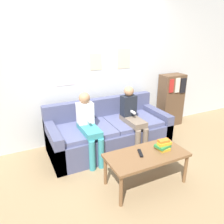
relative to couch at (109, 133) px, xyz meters
The scene contains 9 objects.
ground_plane 0.61m from the couch, 90.00° to the right, with size 10.00×10.00×0.00m, color #937A56.
wall_back 1.16m from the couch, 90.00° to the left, with size 8.00×0.06×2.60m.
couch is the anchor object (origin of this frame).
coffee_table 1.08m from the couch, 88.45° to the right, with size 1.04×0.51×0.44m.
person_left 0.57m from the couch, 153.89° to the right, with size 0.24×0.59×1.05m.
person_right 0.51m from the couch, 31.29° to the right, with size 0.24×0.59×1.06m.
tv_remote 1.06m from the couch, 92.41° to the right, with size 0.10×0.17×0.02m.
book_stack 1.13m from the couch, 75.09° to the right, with size 0.21×0.18×0.14m.
bookshelf 1.65m from the couch, 11.80° to the left, with size 0.49×0.31×1.07m.
Camera 1 is at (-1.41, -2.48, 1.92)m, focal length 35.00 mm.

